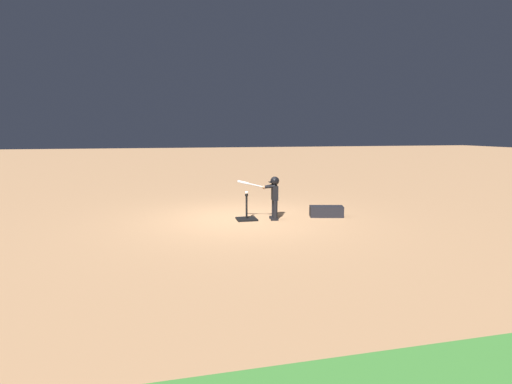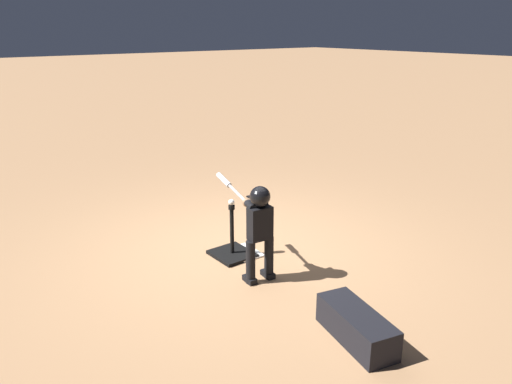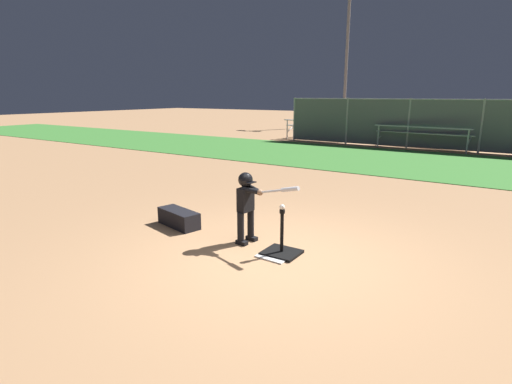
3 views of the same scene
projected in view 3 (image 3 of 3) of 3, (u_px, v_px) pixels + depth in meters
The scene contains 11 objects.
ground_plane at pixel (280, 260), 5.38m from camera, with size 90.00×90.00×0.00m, color #AD7F56.
grass_outfield_strip at pixel (421, 163), 12.95m from camera, with size 56.00×5.84×0.02m, color #3D7F33.
backstop_fence at pixel (443, 123), 15.76m from camera, with size 13.35×0.08×2.03m.
home_plate at pixel (276, 255), 5.53m from camera, with size 0.44×0.44×0.02m, color white.
batting_tee at pixel (282, 249), 5.57m from camera, with size 0.49×0.44×0.65m.
batter_child at pixel (248, 199), 5.86m from camera, with size 1.03×0.34×1.07m.
baseball at pixel (282, 207), 5.43m from camera, with size 0.07×0.07×0.07m, color white.
bleachers_center at pixel (321, 129), 19.82m from camera, with size 3.17×1.90×0.99m.
bleachers_far_left at pixel (426, 137), 16.54m from camera, with size 3.91×2.17×0.96m.
equipment_bag at pixel (179, 218), 6.75m from camera, with size 0.84×0.32×0.28m, color black.
field_light_pole at pixel (348, 39), 26.57m from camera, with size 1.76×0.44×8.81m.
Camera 3 is at (2.44, -4.38, 2.18)m, focal length 28.00 mm.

